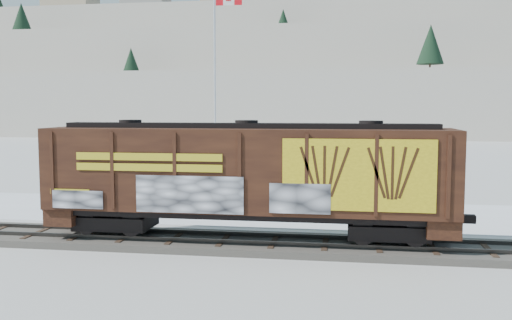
% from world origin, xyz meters
% --- Properties ---
extents(ground, '(500.00, 500.00, 0.00)m').
position_xyz_m(ground, '(0.00, 0.00, 0.00)').
color(ground, white).
rests_on(ground, ground).
extents(rail_track, '(50.00, 3.40, 0.43)m').
position_xyz_m(rail_track, '(0.00, 0.00, 0.15)').
color(rail_track, '#59544C').
rests_on(rail_track, ground).
extents(parking_strip, '(40.00, 8.00, 0.03)m').
position_xyz_m(parking_strip, '(0.00, 7.50, 0.01)').
color(parking_strip, white).
rests_on(parking_strip, ground).
extents(hillside, '(360.00, 110.00, 93.00)m').
position_xyz_m(hillside, '(-0.05, 139.79, 14.37)').
color(hillside, white).
rests_on(hillside, ground).
extents(hopper_railcar, '(15.87, 3.06, 4.48)m').
position_xyz_m(hopper_railcar, '(2.90, -0.01, 2.91)').
color(hopper_railcar, black).
rests_on(hopper_railcar, rail_track).
extents(flagpole, '(2.30, 0.90, 13.40)m').
position_xyz_m(flagpole, '(-1.88, 15.49, 5.09)').
color(flagpole, silver).
rests_on(flagpole, ground).
extents(car_silver, '(4.59, 1.96, 1.55)m').
position_xyz_m(car_silver, '(-6.96, 8.29, 0.80)').
color(car_silver, '#B0B3B8').
rests_on(car_silver, parking_strip).
extents(car_white, '(4.74, 2.65, 1.48)m').
position_xyz_m(car_white, '(-1.70, 8.20, 0.77)').
color(car_white, silver).
rests_on(car_white, parking_strip).
extents(car_dark, '(4.58, 1.87, 1.33)m').
position_xyz_m(car_dark, '(7.12, 8.39, 0.69)').
color(car_dark, black).
rests_on(car_dark, parking_strip).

